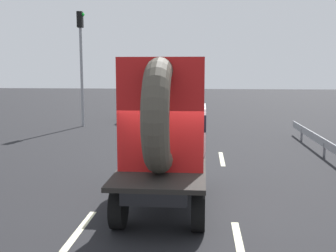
{
  "coord_description": "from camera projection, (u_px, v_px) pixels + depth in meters",
  "views": [
    {
      "loc": [
        0.63,
        -9.16,
        3.4
      ],
      "look_at": [
        -0.29,
        1.48,
        1.89
      ],
      "focal_mm": 43.29,
      "sensor_mm": 36.0,
      "label": 1
    }
  ],
  "objects": [
    {
      "name": "ground_plane",
      "position": [
        175.0,
        214.0,
        9.56
      ],
      "size": [
        120.0,
        120.0,
        0.0
      ],
      "primitive_type": "plane",
      "color": "black"
    },
    {
      "name": "flatbed_truck",
      "position": [
        166.0,
        136.0,
        10.15
      ],
      "size": [
        2.02,
        4.56,
        3.65
      ],
      "color": "black",
      "rests_on": "ground_plane"
    },
    {
      "name": "distant_sedan",
      "position": [
        139.0,
        109.0,
        27.03
      ],
      "size": [
        1.78,
        4.16,
        1.36
      ],
      "color": "black",
      "rests_on": "ground_plane"
    },
    {
      "name": "traffic_light",
      "position": [
        81.0,
        54.0,
        23.55
      ],
      "size": [
        0.42,
        0.36,
        6.65
      ],
      "color": "gray",
      "rests_on": "ground_plane"
    },
    {
      "name": "lane_dash_left_near",
      "position": [
        80.0,
        229.0,
        8.62
      ],
      "size": [
        0.16,
        2.15,
        0.01
      ],
      "primitive_type": "cube",
      "rotation": [
        0.0,
        0.0,
        1.57
      ],
      "color": "beige",
      "rests_on": "ground_plane"
    },
    {
      "name": "lane_dash_left_far",
      "position": [
        138.0,
        154.0,
        16.22
      ],
      "size": [
        0.16,
        2.83,
        0.01
      ],
      "primitive_type": "cube",
      "rotation": [
        0.0,
        0.0,
        1.57
      ],
      "color": "beige",
      "rests_on": "ground_plane"
    },
    {
      "name": "lane_dash_right_near",
      "position": [
        241.0,
        251.0,
        7.58
      ],
      "size": [
        0.16,
        2.9,
        0.01
      ],
      "primitive_type": "cube",
      "rotation": [
        0.0,
        0.0,
        1.57
      ],
      "color": "beige",
      "rests_on": "ground_plane"
    },
    {
      "name": "lane_dash_right_far",
      "position": [
        222.0,
        159.0,
        15.4
      ],
      "size": [
        0.16,
        2.42,
        0.01
      ],
      "primitive_type": "cube",
      "rotation": [
        0.0,
        0.0,
        1.57
      ],
      "color": "beige",
      "rests_on": "ground_plane"
    }
  ]
}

